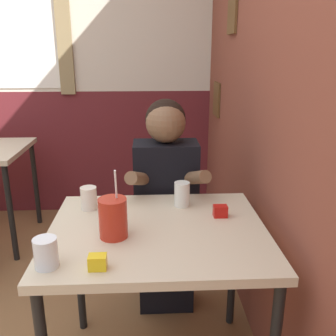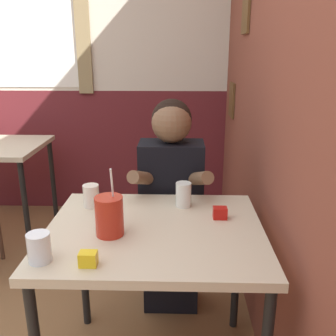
# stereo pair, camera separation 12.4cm
# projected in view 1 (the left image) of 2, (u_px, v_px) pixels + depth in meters

# --- Properties ---
(brick_wall_right) EXTENTS (0.08, 4.32, 2.70)m
(brick_wall_right) POSITION_uv_depth(u_px,v_px,m) (249.00, 68.00, 2.09)
(brick_wall_right) COLOR brown
(brick_wall_right) RESTS_ON ground_plane
(back_wall) EXTENTS (5.76, 0.09, 2.70)m
(back_wall) POSITION_uv_depth(u_px,v_px,m) (47.00, 60.00, 3.15)
(back_wall) COLOR beige
(back_wall) RESTS_ON ground_plane
(main_table) EXTENTS (0.89, 0.74, 0.75)m
(main_table) POSITION_uv_depth(u_px,v_px,m) (158.00, 246.00, 1.55)
(main_table) COLOR beige
(main_table) RESTS_ON ground_plane
(person_seated) EXTENTS (0.42, 0.41, 1.21)m
(person_seated) POSITION_uv_depth(u_px,v_px,m) (166.00, 204.00, 2.05)
(person_seated) COLOR black
(person_seated) RESTS_ON ground_plane
(cocktail_pitcher) EXTENTS (0.11, 0.11, 0.28)m
(cocktail_pitcher) POSITION_uv_depth(u_px,v_px,m) (113.00, 218.00, 1.44)
(cocktail_pitcher) COLOR #B22819
(cocktail_pitcher) RESTS_ON main_table
(glass_near_pitcher) EXTENTS (0.08, 0.08, 0.10)m
(glass_near_pitcher) POSITION_uv_depth(u_px,v_px,m) (46.00, 253.00, 1.24)
(glass_near_pitcher) COLOR silver
(glass_near_pitcher) RESTS_ON main_table
(glass_center) EXTENTS (0.07, 0.07, 0.11)m
(glass_center) POSITION_uv_depth(u_px,v_px,m) (182.00, 194.00, 1.73)
(glass_center) COLOR silver
(glass_center) RESTS_ON main_table
(glass_far_side) EXTENTS (0.07, 0.07, 0.10)m
(glass_far_side) POSITION_uv_depth(u_px,v_px,m) (89.00, 198.00, 1.70)
(glass_far_side) COLOR silver
(glass_far_side) RESTS_ON main_table
(condiment_ketchup) EXTENTS (0.06, 0.04, 0.05)m
(condiment_ketchup) POSITION_uv_depth(u_px,v_px,m) (220.00, 211.00, 1.63)
(condiment_ketchup) COLOR #B7140F
(condiment_ketchup) RESTS_ON main_table
(condiment_mustard) EXTENTS (0.06, 0.04, 0.05)m
(condiment_mustard) POSITION_uv_depth(u_px,v_px,m) (98.00, 262.00, 1.24)
(condiment_mustard) COLOR yellow
(condiment_mustard) RESTS_ON main_table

